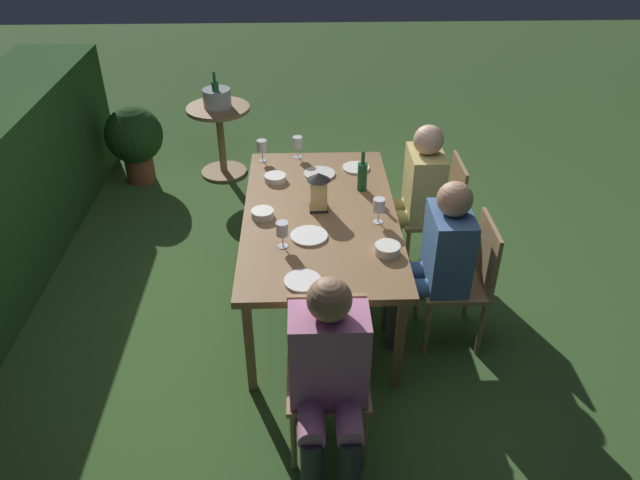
# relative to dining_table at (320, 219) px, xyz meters

# --- Properties ---
(ground_plane) EXTENTS (16.00, 16.00, 0.00)m
(ground_plane) POSITION_rel_dining_table_xyz_m (0.00, 0.00, -0.67)
(ground_plane) COLOR #385B28
(dining_table) EXTENTS (1.83, 1.00, 0.72)m
(dining_table) POSITION_rel_dining_table_xyz_m (0.00, 0.00, 0.00)
(dining_table) COLOR olive
(dining_table) RESTS_ON ground
(chair_side_left_a) EXTENTS (0.42, 0.40, 0.87)m
(chair_side_left_a) POSITION_rel_dining_table_xyz_m (-0.41, -0.89, -0.19)
(chair_side_left_a) COLOR #9E7A51
(chair_side_left_a) RESTS_ON ground
(person_in_blue) EXTENTS (0.38, 0.47, 1.15)m
(person_in_blue) POSITION_rel_dining_table_xyz_m (-0.41, -0.70, -0.04)
(person_in_blue) COLOR #426699
(person_in_blue) RESTS_ON ground
(chair_head_near) EXTENTS (0.40, 0.42, 0.87)m
(chair_head_near) POSITION_rel_dining_table_xyz_m (-1.16, 0.00, -0.19)
(chair_head_near) COLOR #9E7A51
(chair_head_near) RESTS_ON ground
(person_in_pink) EXTENTS (0.48, 0.38, 1.15)m
(person_in_pink) POSITION_rel_dining_table_xyz_m (-1.36, 0.00, -0.04)
(person_in_pink) COLOR #C675A3
(person_in_pink) RESTS_ON ground
(chair_side_left_b) EXTENTS (0.42, 0.40, 0.87)m
(chair_side_left_b) POSITION_rel_dining_table_xyz_m (0.41, -0.89, -0.19)
(chair_side_left_b) COLOR #9E7A51
(chair_side_left_b) RESTS_ON ground
(person_in_mustard) EXTENTS (0.38, 0.47, 1.15)m
(person_in_mustard) POSITION_rel_dining_table_xyz_m (0.41, -0.70, -0.04)
(person_in_mustard) COLOR tan
(person_in_mustard) RESTS_ON ground
(lantern_centerpiece) EXTENTS (0.15, 0.15, 0.27)m
(lantern_centerpiece) POSITION_rel_dining_table_xyz_m (0.05, 0.01, 0.20)
(lantern_centerpiece) COLOR black
(lantern_centerpiece) RESTS_ON dining_table
(green_bottle_on_table) EXTENTS (0.07, 0.07, 0.29)m
(green_bottle_on_table) POSITION_rel_dining_table_xyz_m (0.30, -0.30, 0.16)
(green_bottle_on_table) COLOR #195128
(green_bottle_on_table) RESTS_ON dining_table
(wine_glass_a) EXTENTS (0.08, 0.08, 0.17)m
(wine_glass_a) POSITION_rel_dining_table_xyz_m (0.78, 0.41, 0.17)
(wine_glass_a) COLOR silver
(wine_glass_a) RESTS_ON dining_table
(wine_glass_b) EXTENTS (0.08, 0.08, 0.17)m
(wine_glass_b) POSITION_rel_dining_table_xyz_m (0.84, 0.14, 0.17)
(wine_glass_b) COLOR silver
(wine_glass_b) RESTS_ON dining_table
(wine_glass_c) EXTENTS (0.08, 0.08, 0.17)m
(wine_glass_c) POSITION_rel_dining_table_xyz_m (-0.39, 0.24, 0.17)
(wine_glass_c) COLOR silver
(wine_glass_c) RESTS_ON dining_table
(wine_glass_d) EXTENTS (0.08, 0.08, 0.17)m
(wine_glass_d) POSITION_rel_dining_table_xyz_m (-0.13, -0.37, 0.17)
(wine_glass_d) COLOR silver
(wine_glass_d) RESTS_ON dining_table
(plate_a) EXTENTS (0.23, 0.23, 0.01)m
(plate_a) POSITION_rel_dining_table_xyz_m (-0.29, 0.08, 0.06)
(plate_a) COLOR white
(plate_a) RESTS_ON dining_table
(plate_b) EXTENTS (0.20, 0.20, 0.01)m
(plate_b) POSITION_rel_dining_table_xyz_m (0.63, -0.29, 0.06)
(plate_b) COLOR white
(plate_b) RESTS_ON dining_table
(plate_c) EXTENTS (0.21, 0.21, 0.01)m
(plate_c) POSITION_rel_dining_table_xyz_m (-0.74, 0.12, 0.06)
(plate_c) COLOR white
(plate_c) RESTS_ON dining_table
(plate_d) EXTENTS (0.23, 0.23, 0.01)m
(plate_d) POSITION_rel_dining_table_xyz_m (0.54, -0.01, 0.06)
(plate_d) COLOR silver
(plate_d) RESTS_ON dining_table
(bowl_olives) EXTENTS (0.15, 0.15, 0.05)m
(bowl_olives) POSITION_rel_dining_table_xyz_m (-0.04, 0.37, 0.08)
(bowl_olives) COLOR silver
(bowl_olives) RESTS_ON dining_table
(bowl_bread) EXTENTS (0.16, 0.16, 0.04)m
(bowl_bread) POSITION_rel_dining_table_xyz_m (0.46, 0.31, 0.07)
(bowl_bread) COLOR silver
(bowl_bread) RESTS_ON dining_table
(bowl_salad) EXTENTS (0.15, 0.15, 0.06)m
(bowl_salad) POSITION_rel_dining_table_xyz_m (-0.48, -0.38, 0.08)
(bowl_salad) COLOR silver
(bowl_salad) RESTS_ON dining_table
(side_table) EXTENTS (0.60, 0.60, 0.69)m
(side_table) POSITION_rel_dining_table_xyz_m (2.02, 0.89, -0.21)
(side_table) COLOR #937047
(side_table) RESTS_ON ground
(ice_bucket) EXTENTS (0.26, 0.26, 0.34)m
(ice_bucket) POSITION_rel_dining_table_xyz_m (2.01, 0.89, 0.11)
(ice_bucket) COLOR #B2B7BF
(ice_bucket) RESTS_ON side_table
(potted_plant_by_hedge) EXTENTS (0.53, 0.53, 0.74)m
(potted_plant_by_hedge) POSITION_rel_dining_table_xyz_m (1.89, 1.68, -0.24)
(potted_plant_by_hedge) COLOR brown
(potted_plant_by_hedge) RESTS_ON ground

